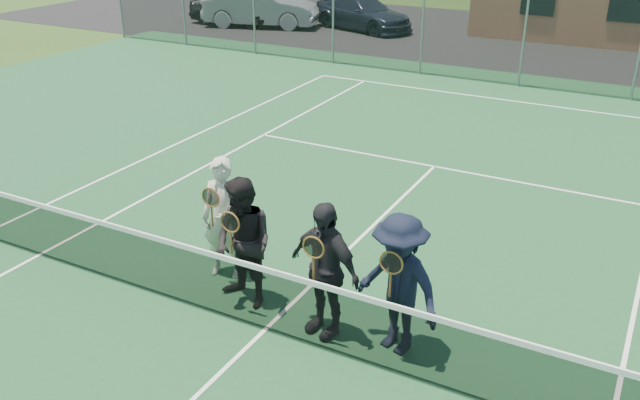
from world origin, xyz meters
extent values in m
plane|color=#2A4719|center=(0.00, 20.00, 0.00)|extent=(220.00, 220.00, 0.00)
cube|color=#1C4C2B|center=(0.00, 0.00, 0.01)|extent=(30.00, 30.00, 0.02)
cube|color=black|center=(-4.00, 20.00, 0.01)|extent=(40.00, 12.00, 0.01)
imported|color=black|center=(-12.89, 17.84, 0.65)|extent=(3.90, 1.70, 1.31)
imported|color=gray|center=(-11.62, 17.95, 0.77)|extent=(4.96, 2.93, 1.54)
imported|color=black|center=(-7.68, 19.35, 0.64)|extent=(4.76, 3.09, 1.28)
cube|color=white|center=(0.00, 11.88, 0.03)|extent=(10.97, 0.06, 0.01)
cube|color=white|center=(-4.12, 0.00, 0.03)|extent=(0.06, 23.77, 0.01)
cube|color=white|center=(0.00, 6.40, 0.03)|extent=(8.23, 0.06, 0.01)
cube|color=white|center=(0.00, 0.00, 0.03)|extent=(0.06, 12.80, 0.01)
cube|color=black|center=(0.00, 0.00, 0.48)|extent=(11.60, 0.02, 0.88)
cube|color=white|center=(0.00, 0.00, 0.93)|extent=(11.60, 0.03, 0.07)
cylinder|color=slate|center=(-12.00, 13.50, 1.50)|extent=(0.07, 0.07, 3.00)
cylinder|color=slate|center=(-9.00, 13.50, 1.50)|extent=(0.07, 0.07, 3.00)
cylinder|color=slate|center=(-6.00, 13.50, 1.50)|extent=(0.07, 0.07, 3.00)
cylinder|color=slate|center=(-3.00, 13.50, 1.50)|extent=(0.07, 0.07, 3.00)
cylinder|color=slate|center=(0.00, 13.50, 1.50)|extent=(0.07, 0.07, 3.00)
cube|color=black|center=(0.00, 13.50, 1.50)|extent=(30.00, 0.03, 3.00)
cube|color=black|center=(-1.00, 19.98, 1.50)|extent=(1.20, 0.06, 1.00)
cube|color=black|center=(2.00, 19.98, 1.50)|extent=(1.20, 0.06, 1.00)
imported|color=beige|center=(-1.25, 0.95, 0.92)|extent=(0.74, 0.57, 1.80)
torus|color=brown|center=(-1.25, 0.68, 1.35)|extent=(0.29, 0.02, 0.29)
cylinder|color=black|center=(-1.25, 0.68, 1.35)|extent=(0.25, 0.00, 0.25)
cylinder|color=brown|center=(-1.25, 0.68, 1.07)|extent=(0.03, 0.03, 0.32)
imported|color=black|center=(-0.58, 0.45, 0.92)|extent=(1.02, 0.88, 1.80)
torus|color=brown|center=(-0.58, 0.18, 1.35)|extent=(0.29, 0.02, 0.29)
cylinder|color=black|center=(-0.58, 0.18, 1.35)|extent=(0.25, 0.00, 0.25)
cylinder|color=brown|center=(-0.58, 0.18, 1.07)|extent=(0.03, 0.03, 0.32)
imported|color=black|center=(0.66, 0.37, 0.92)|extent=(1.13, 0.68, 1.80)
torus|color=brown|center=(0.66, 0.10, 1.35)|extent=(0.29, 0.02, 0.29)
cylinder|color=black|center=(0.66, 0.10, 1.35)|extent=(0.25, 0.00, 0.25)
cylinder|color=brown|center=(0.66, 0.10, 1.07)|extent=(0.03, 0.03, 0.32)
imported|color=black|center=(1.60, 0.47, 0.92)|extent=(1.31, 0.98, 1.80)
torus|color=brown|center=(1.60, 0.20, 1.35)|extent=(0.29, 0.02, 0.29)
cylinder|color=black|center=(1.60, 0.20, 1.35)|extent=(0.25, 0.00, 0.25)
cylinder|color=brown|center=(1.60, 0.20, 1.07)|extent=(0.03, 0.03, 0.32)
camera|label=1|loc=(4.02, -5.96, 5.13)|focal=38.00mm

